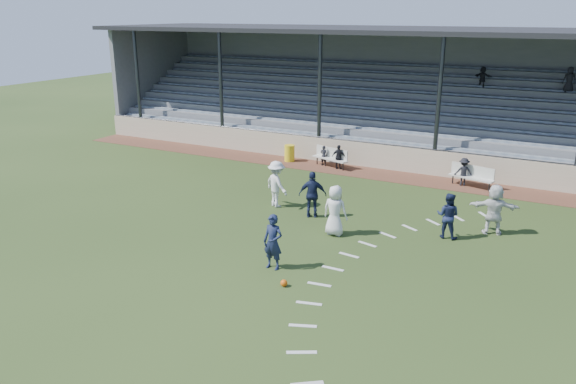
{
  "coord_description": "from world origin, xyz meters",
  "views": [
    {
      "loc": [
        8.83,
        -14.32,
        7.44
      ],
      "look_at": [
        0.0,
        2.5,
        1.3
      ],
      "focal_mm": 35.0,
      "sensor_mm": 36.0,
      "label": 1
    }
  ],
  "objects_px": {
    "bench_left": "(331,156)",
    "player_white_lead": "(335,210)",
    "football": "(284,283)",
    "trash_bin": "(290,153)",
    "bench_right": "(472,174)",
    "player_navy_lead": "(273,242)"
  },
  "relations": [
    {
      "from": "bench_right",
      "to": "player_white_lead",
      "type": "height_order",
      "value": "player_white_lead"
    },
    {
      "from": "bench_right",
      "to": "player_navy_lead",
      "type": "height_order",
      "value": "player_navy_lead"
    },
    {
      "from": "trash_bin",
      "to": "player_white_lead",
      "type": "xyz_separation_m",
      "value": [
        6.02,
        -8.14,
        0.45
      ]
    },
    {
      "from": "football",
      "to": "player_white_lead",
      "type": "distance_m",
      "value": 4.32
    },
    {
      "from": "bench_right",
      "to": "trash_bin",
      "type": "distance_m",
      "value": 9.18
    },
    {
      "from": "football",
      "to": "trash_bin",
      "type": "bearing_deg",
      "value": 116.91
    },
    {
      "from": "football",
      "to": "player_navy_lead",
      "type": "xyz_separation_m",
      "value": [
        -0.85,
        0.89,
        0.76
      ]
    },
    {
      "from": "bench_right",
      "to": "bench_left",
      "type": "bearing_deg",
      "value": -166.05
    },
    {
      "from": "bench_right",
      "to": "football",
      "type": "distance_m",
      "value": 12.55
    },
    {
      "from": "trash_bin",
      "to": "player_navy_lead",
      "type": "xyz_separation_m",
      "value": [
        5.44,
        -11.49,
        0.41
      ]
    },
    {
      "from": "bench_left",
      "to": "player_white_lead",
      "type": "bearing_deg",
      "value": -48.24
    },
    {
      "from": "bench_left",
      "to": "bench_right",
      "type": "relative_size",
      "value": 1.0
    },
    {
      "from": "bench_right",
      "to": "football",
      "type": "height_order",
      "value": "bench_right"
    },
    {
      "from": "bench_left",
      "to": "bench_right",
      "type": "height_order",
      "value": "same"
    },
    {
      "from": "trash_bin",
      "to": "player_white_lead",
      "type": "distance_m",
      "value": 10.13
    },
    {
      "from": "bench_left",
      "to": "trash_bin",
      "type": "xyz_separation_m",
      "value": [
        -2.33,
        0.01,
        -0.14
      ]
    },
    {
      "from": "trash_bin",
      "to": "football",
      "type": "bearing_deg",
      "value": -63.09
    },
    {
      "from": "player_white_lead",
      "to": "trash_bin",
      "type": "bearing_deg",
      "value": -52.43
    },
    {
      "from": "bench_right",
      "to": "trash_bin",
      "type": "relative_size",
      "value": 2.41
    },
    {
      "from": "bench_left",
      "to": "football",
      "type": "xyz_separation_m",
      "value": [
        3.95,
        -12.37,
        -0.48
      ]
    },
    {
      "from": "trash_bin",
      "to": "player_navy_lead",
      "type": "relative_size",
      "value": 0.49
    },
    {
      "from": "player_white_lead",
      "to": "player_navy_lead",
      "type": "height_order",
      "value": "player_white_lead"
    }
  ]
}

